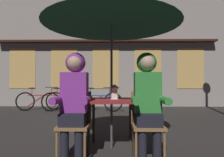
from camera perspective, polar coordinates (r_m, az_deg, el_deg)
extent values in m
plane|color=#2D2B28|center=(3.11, -0.15, -19.89)|extent=(60.00, 60.00, 0.00)
cube|color=maroon|center=(2.96, -0.15, -6.52)|extent=(0.72, 0.72, 0.04)
cylinder|color=#2D2319|center=(2.74, -7.02, -14.80)|extent=(0.04, 0.04, 0.70)
cylinder|color=#2D2319|center=(2.72, 6.46, -14.88)|extent=(0.04, 0.04, 0.70)
cylinder|color=#2D2319|center=(3.34, -5.48, -12.32)|extent=(0.04, 0.04, 0.70)
cylinder|color=#2D2319|center=(3.33, 5.44, -12.36)|extent=(0.04, 0.04, 0.70)
cylinder|color=#4C4C51|center=(2.95, -0.15, 1.30)|extent=(0.04, 0.04, 2.25)
cone|color=#19472D|center=(3.13, -0.15, 18.65)|extent=(2.10, 2.10, 0.38)
cube|color=white|center=(2.98, 0.74, -5.99)|extent=(0.11, 0.11, 0.02)
cube|color=white|center=(2.97, 0.74, -4.30)|extent=(0.09, 0.09, 0.16)
pyramid|color=white|center=(2.97, 0.74, -2.22)|extent=(0.11, 0.11, 0.06)
cube|color=olive|center=(2.63, -11.21, -13.64)|extent=(0.40, 0.40, 0.04)
cylinder|color=olive|center=(2.49, -8.06, -19.69)|extent=(0.03, 0.03, 0.41)
cylinder|color=olive|center=(2.57, -16.02, -19.11)|extent=(0.03, 0.03, 0.41)
cylinder|color=olive|center=(2.81, -6.91, -17.52)|extent=(0.03, 0.03, 0.41)
cylinder|color=olive|center=(2.88, -13.94, -17.12)|extent=(0.03, 0.03, 0.41)
cube|color=olive|center=(2.76, -10.37, -8.17)|extent=(0.40, 0.03, 0.42)
cube|color=olive|center=(2.60, 10.58, -13.75)|extent=(0.40, 0.40, 0.04)
cylinder|color=olive|center=(2.53, 15.29, -19.35)|extent=(0.03, 0.03, 0.41)
cylinder|color=olive|center=(2.48, 7.16, -19.82)|extent=(0.03, 0.03, 0.41)
cylinder|color=olive|center=(2.85, 13.53, -17.28)|extent=(0.03, 0.03, 0.41)
cylinder|color=olive|center=(2.80, 6.39, -17.61)|extent=(0.03, 0.03, 0.41)
cube|color=olive|center=(2.74, 9.91, -8.23)|extent=(0.40, 0.03, 0.42)
cylinder|color=black|center=(2.54, -9.78, -18.85)|extent=(0.11, 0.11, 0.45)
cylinder|color=black|center=(2.58, -13.92, -18.56)|extent=(0.11, 0.11, 0.45)
cube|color=black|center=(2.61, -11.20, -11.49)|extent=(0.32, 0.36, 0.16)
cube|color=purple|center=(2.61, -10.98, -3.96)|extent=(0.34, 0.22, 0.52)
cylinder|color=purple|center=(2.36, -7.82, -6.44)|extent=(0.09, 0.30, 0.09)
cylinder|color=purple|center=(2.44, -16.23, -6.23)|extent=(0.09, 0.30, 0.09)
sphere|color=tan|center=(2.62, -10.95, 4.50)|extent=(0.21, 0.21, 0.21)
sphere|color=purple|center=(2.67, -10.72, 4.61)|extent=(0.27, 0.27, 0.27)
cylinder|color=black|center=(2.55, 13.19, -18.76)|extent=(0.11, 0.11, 0.45)
cylinder|color=black|center=(2.52, 8.96, -18.99)|extent=(0.11, 0.11, 0.45)
cube|color=black|center=(2.58, 10.57, -11.59)|extent=(0.32, 0.36, 0.16)
cube|color=#338C38|center=(2.58, 10.39, -3.98)|extent=(0.34, 0.22, 0.52)
cylinder|color=#338C38|center=(2.41, 15.50, -6.31)|extent=(0.09, 0.30, 0.09)
cylinder|color=#338C38|center=(2.35, 6.91, -6.48)|extent=(0.09, 0.30, 0.09)
sphere|color=tan|center=(2.59, 10.36, 4.55)|extent=(0.21, 0.21, 0.21)
sphere|color=#338C38|center=(2.64, 10.18, 4.66)|extent=(0.27, 0.27, 0.27)
cube|color=#9E9389|center=(8.62, -1.72, 12.93)|extent=(10.00, 0.60, 6.20)
cube|color=#E0B260|center=(8.97, -24.95, 2.77)|extent=(1.10, 0.02, 1.70)
cube|color=#E0B260|center=(8.34, -14.01, 2.98)|extent=(1.10, 0.02, 1.70)
cube|color=#E0B260|center=(8.07, -1.83, 3.09)|extent=(1.10, 0.02, 1.70)
cube|color=#E0B260|center=(8.17, 10.61, 3.05)|extent=(1.10, 0.02, 1.70)
cube|color=#E0B260|center=(8.64, 22.22, 2.89)|extent=(1.10, 0.02, 1.70)
cube|color=#331914|center=(8.09, -1.88, 10.96)|extent=(9.00, 0.36, 0.08)
torus|color=black|center=(7.30, -16.51, -6.39)|extent=(0.66, 0.16, 0.66)
torus|color=black|center=(7.51, -24.30, -6.19)|extent=(0.66, 0.16, 0.66)
cylinder|color=maroon|center=(7.37, -20.45, -4.64)|extent=(0.83, 0.18, 0.04)
cylinder|color=maroon|center=(7.41, -21.39, -6.02)|extent=(0.60, 0.14, 0.44)
cylinder|color=maroon|center=(7.43, -22.61, -3.67)|extent=(0.02, 0.02, 0.24)
cube|color=black|center=(7.42, -22.60, -2.67)|extent=(0.21, 0.11, 0.04)
cylinder|color=maroon|center=(7.30, -17.45, -3.60)|extent=(0.02, 0.02, 0.28)
cylinder|color=black|center=(7.29, -17.45, -2.50)|extent=(0.44, 0.10, 0.02)
torus|color=black|center=(6.83, -9.41, -6.79)|extent=(0.66, 0.09, 0.66)
torus|color=black|center=(7.03, -17.73, -6.58)|extent=(0.66, 0.09, 0.66)
cylinder|color=maroon|center=(6.90, -13.62, -4.93)|extent=(0.84, 0.08, 0.04)
cylinder|color=maroon|center=(6.93, -14.63, -6.40)|extent=(0.61, 0.07, 0.44)
cylinder|color=maroon|center=(6.95, -15.93, -3.89)|extent=(0.02, 0.02, 0.24)
cube|color=black|center=(6.95, -15.92, -2.82)|extent=(0.20, 0.09, 0.04)
cylinder|color=maroon|center=(6.82, -10.42, -3.80)|extent=(0.02, 0.02, 0.28)
cylinder|color=black|center=(6.81, -10.41, -2.63)|extent=(0.44, 0.05, 0.02)
torus|color=black|center=(6.63, 0.32, -6.97)|extent=(0.66, 0.16, 0.66)
torus|color=black|center=(6.89, -8.10, -6.74)|extent=(0.66, 0.16, 0.66)
cylinder|color=#1E4C93|center=(6.72, -3.97, -5.05)|extent=(0.83, 0.18, 0.04)
cylinder|color=#1E4C93|center=(6.77, -4.98, -6.57)|extent=(0.60, 0.14, 0.44)
cylinder|color=#1E4C93|center=(6.80, -6.30, -4.00)|extent=(0.02, 0.02, 0.24)
cube|color=black|center=(6.79, -6.30, -2.90)|extent=(0.21, 0.11, 0.04)
cylinder|color=#1E4C93|center=(6.62, -0.72, -3.90)|extent=(0.02, 0.02, 0.28)
cylinder|color=black|center=(6.62, -0.72, -2.69)|extent=(0.44, 0.10, 0.02)
cube|color=#661E7A|center=(3.09, 0.62, -5.74)|extent=(0.20, 0.14, 0.02)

